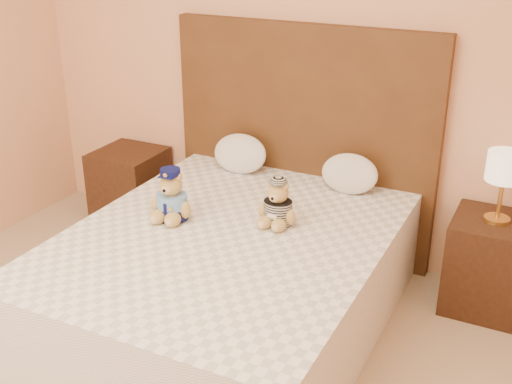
# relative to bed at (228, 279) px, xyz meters

# --- Properties ---
(room_walls) EXTENTS (4.04, 4.52, 2.72)m
(room_walls) POSITION_rel_bed_xyz_m (0.00, -0.74, 1.53)
(room_walls) COLOR #E6A57D
(room_walls) RESTS_ON ground
(bed) EXTENTS (1.60, 2.00, 0.55)m
(bed) POSITION_rel_bed_xyz_m (0.00, 0.00, 0.00)
(bed) COLOR white
(bed) RESTS_ON ground
(headboard) EXTENTS (1.75, 0.08, 1.50)m
(headboard) POSITION_rel_bed_xyz_m (0.00, 1.01, 0.47)
(headboard) COLOR #503218
(headboard) RESTS_ON ground
(nightstand_left) EXTENTS (0.45, 0.45, 0.55)m
(nightstand_left) POSITION_rel_bed_xyz_m (-1.25, 0.80, -0.00)
(nightstand_left) COLOR #392012
(nightstand_left) RESTS_ON ground
(nightstand_right) EXTENTS (0.45, 0.45, 0.55)m
(nightstand_right) POSITION_rel_bed_xyz_m (1.25, 0.80, -0.00)
(nightstand_right) COLOR #392012
(nightstand_right) RESTS_ON ground
(lamp) EXTENTS (0.20, 0.20, 0.40)m
(lamp) POSITION_rel_bed_xyz_m (1.25, 0.80, 0.57)
(lamp) COLOR gold
(lamp) RESTS_ON nightstand_right
(teddy_police) EXTENTS (0.27, 0.26, 0.29)m
(teddy_police) POSITION_rel_bed_xyz_m (-0.36, 0.03, 0.42)
(teddy_police) COLOR #A88141
(teddy_police) RESTS_ON bed
(teddy_prisoner) EXTENTS (0.24, 0.23, 0.26)m
(teddy_prisoner) POSITION_rel_bed_xyz_m (0.19, 0.22, 0.40)
(teddy_prisoner) COLOR #A88141
(teddy_prisoner) RESTS_ON bed
(pillow_left) EXTENTS (0.37, 0.24, 0.26)m
(pillow_left) POSITION_rel_bed_xyz_m (-0.36, 0.83, 0.41)
(pillow_left) COLOR white
(pillow_left) RESTS_ON bed
(pillow_right) EXTENTS (0.35, 0.23, 0.25)m
(pillow_right) POSITION_rel_bed_xyz_m (0.38, 0.83, 0.40)
(pillow_right) COLOR white
(pillow_right) RESTS_ON bed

